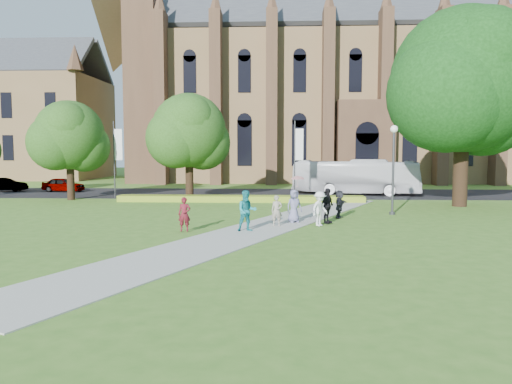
{
  "coord_description": "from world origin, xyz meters",
  "views": [
    {
      "loc": [
        0.8,
        -23.07,
        3.86
      ],
      "look_at": [
        -0.4,
        3.05,
        1.6
      ],
      "focal_mm": 35.0,
      "sensor_mm": 36.0,
      "label": 1
    }
  ],
  "objects_px": {
    "tour_coach": "(356,177)",
    "car_0": "(63,185)",
    "car_1": "(5,185)",
    "streetlamp": "(393,159)",
    "large_tree": "(464,81)",
    "pedestrian_0": "(184,214)"
  },
  "relations": [
    {
      "from": "streetlamp",
      "to": "large_tree",
      "type": "relative_size",
      "value": 0.4
    },
    {
      "from": "tour_coach",
      "to": "pedestrian_0",
      "type": "distance_m",
      "value": 22.5
    },
    {
      "from": "car_1",
      "to": "streetlamp",
      "type": "bearing_deg",
      "value": -124.71
    },
    {
      "from": "streetlamp",
      "to": "large_tree",
      "type": "bearing_deg",
      "value": 39.29
    },
    {
      "from": "car_0",
      "to": "pedestrian_0",
      "type": "height_order",
      "value": "pedestrian_0"
    },
    {
      "from": "tour_coach",
      "to": "pedestrian_0",
      "type": "height_order",
      "value": "tour_coach"
    },
    {
      "from": "tour_coach",
      "to": "car_1",
      "type": "distance_m",
      "value": 31.34
    },
    {
      "from": "car_0",
      "to": "car_1",
      "type": "distance_m",
      "value": 5.36
    },
    {
      "from": "streetlamp",
      "to": "tour_coach",
      "type": "xyz_separation_m",
      "value": [
        -0.16,
        12.89,
        -1.79
      ]
    },
    {
      "from": "large_tree",
      "to": "car_0",
      "type": "relative_size",
      "value": 3.53
    },
    {
      "from": "tour_coach",
      "to": "large_tree",
      "type": "bearing_deg",
      "value": -131.46
    },
    {
      "from": "tour_coach",
      "to": "car_0",
      "type": "xyz_separation_m",
      "value": [
        -25.93,
        1.44,
        -0.85
      ]
    },
    {
      "from": "pedestrian_0",
      "to": "car_0",
      "type": "bearing_deg",
      "value": 123.43
    },
    {
      "from": "large_tree",
      "to": "car_1",
      "type": "height_order",
      "value": "large_tree"
    },
    {
      "from": "streetlamp",
      "to": "car_1",
      "type": "distance_m",
      "value": 34.64
    },
    {
      "from": "tour_coach",
      "to": "pedestrian_0",
      "type": "relative_size",
      "value": 6.68
    },
    {
      "from": "large_tree",
      "to": "tour_coach",
      "type": "distance_m",
      "value": 12.23
    },
    {
      "from": "streetlamp",
      "to": "pedestrian_0",
      "type": "relative_size",
      "value": 3.28
    },
    {
      "from": "tour_coach",
      "to": "car_0",
      "type": "bearing_deg",
      "value": 101.35
    },
    {
      "from": "streetlamp",
      "to": "car_0",
      "type": "xyz_separation_m",
      "value": [
        -26.1,
        14.33,
        -2.64
      ]
    },
    {
      "from": "large_tree",
      "to": "pedestrian_0",
      "type": "xyz_separation_m",
      "value": [
        -16.58,
        -11.28,
        -7.53
      ]
    },
    {
      "from": "streetlamp",
      "to": "pedestrian_0",
      "type": "bearing_deg",
      "value": -148.55
    }
  ]
}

